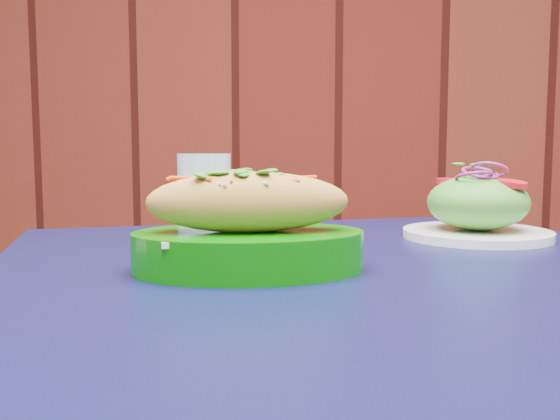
{
  "coord_description": "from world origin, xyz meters",
  "views": [
    {
      "loc": [
        0.31,
        0.56,
        0.88
      ],
      "look_at": [
        0.27,
        1.26,
        0.81
      ],
      "focal_mm": 40.0,
      "sensor_mm": 36.0,
      "label": 1
    }
  ],
  "objects": [
    {
      "name": "brick_wall",
      "position": [
        0.0,
        2.97,
        1.4
      ],
      "size": [
        4.9,
        0.04,
        2.8
      ],
      "primitive_type": "cube",
      "color": "#51140F",
      "rests_on": "ground"
    },
    {
      "name": "water_glass",
      "position": [
        0.16,
        1.42,
        0.81
      ],
      "size": [
        0.07,
        0.07,
        0.12
      ],
      "primitive_type": "cylinder",
      "color": "silver",
      "rests_on": "cafe_table"
    },
    {
      "name": "banh_mi_basket",
      "position": [
        0.24,
        1.21,
        0.79
      ],
      "size": [
        0.27,
        0.2,
        0.11
      ],
      "rotation": [
        0.0,
        0.0,
        0.17
      ],
      "color": "#066A04",
      "rests_on": "cafe_table"
    },
    {
      "name": "salad_plate",
      "position": [
        0.54,
        1.46,
        0.79
      ],
      "size": [
        0.21,
        0.21,
        0.11
      ],
      "rotation": [
        0.0,
        0.0,
        0.38
      ],
      "color": "white",
      "rests_on": "cafe_table"
    },
    {
      "name": "cafe_table",
      "position": [
        0.36,
        1.25,
        0.66
      ],
      "size": [
        1.0,
        1.0,
        0.75
      ],
      "rotation": [
        0.0,
        0.0,
        0.31
      ],
      "color": "black",
      "rests_on": "ground"
    }
  ]
}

